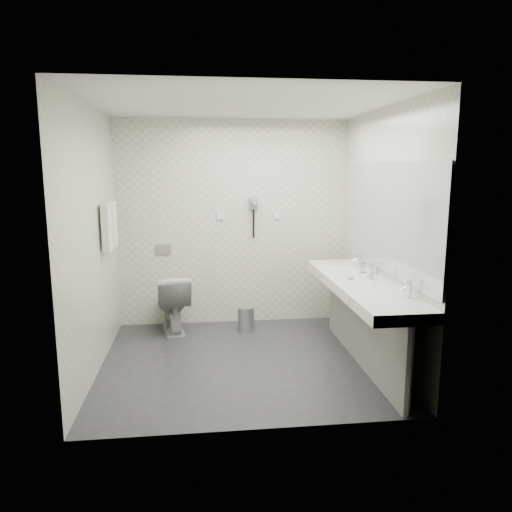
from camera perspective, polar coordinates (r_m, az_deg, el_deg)
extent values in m
plane|color=#27272C|center=(4.97, -1.55, -12.35)|extent=(2.80, 2.80, 0.00)
plane|color=silver|center=(4.62, -1.71, 17.58)|extent=(2.80, 2.80, 0.00)
plane|color=beige|center=(5.92, -2.75, 3.86)|extent=(2.80, 0.00, 2.80)
plane|color=beige|center=(3.36, 0.35, -1.10)|extent=(2.80, 0.00, 2.80)
plane|color=beige|center=(4.72, -18.81, 1.67)|extent=(0.00, 2.60, 2.60)
plane|color=beige|center=(4.96, 14.72, 2.27)|extent=(0.00, 2.60, 2.60)
cube|color=silver|center=(4.76, 12.26, -3.47)|extent=(0.55, 2.20, 0.10)
cube|color=gray|center=(4.89, 12.35, -8.30)|extent=(0.03, 2.15, 0.75)
cylinder|color=silver|center=(4.00, 17.72, -12.87)|extent=(0.06, 0.06, 0.75)
cylinder|color=silver|center=(5.84, 9.32, -5.10)|extent=(0.06, 0.06, 0.75)
cube|color=#B2BCC6|center=(4.74, 15.54, 4.32)|extent=(0.02, 2.20, 1.05)
ellipsoid|color=silver|center=(4.16, 15.17, -5.08)|extent=(0.40, 0.31, 0.05)
ellipsoid|color=silver|center=(5.36, 10.04, -1.47)|extent=(0.40, 0.31, 0.05)
cylinder|color=silver|center=(4.22, 17.70, -3.76)|extent=(0.04, 0.04, 0.15)
cylinder|color=silver|center=(5.40, 12.05, -0.48)|extent=(0.04, 0.04, 0.15)
imported|color=beige|center=(4.84, 13.33, -1.95)|extent=(0.07, 0.07, 0.12)
imported|color=beige|center=(4.77, 11.16, -2.25)|extent=(0.09, 0.09, 0.08)
cylinder|color=silver|center=(5.08, 13.78, -1.48)|extent=(0.08, 0.08, 0.11)
cylinder|color=silver|center=(5.12, 12.57, -1.38)|extent=(0.06, 0.06, 0.10)
imported|color=silver|center=(5.82, -9.89, -5.48)|extent=(0.50, 0.74, 0.69)
cube|color=#B2B5BA|center=(5.95, -10.91, 0.80)|extent=(0.18, 0.02, 0.12)
cylinder|color=#B2B5BA|center=(5.79, -1.20, -7.54)|extent=(0.23, 0.23, 0.28)
cylinder|color=#B2B5BA|center=(5.75, -1.20, -6.14)|extent=(0.20, 0.20, 0.02)
cylinder|color=silver|center=(5.22, -17.22, 5.85)|extent=(0.02, 0.62, 0.02)
cube|color=silver|center=(5.10, -17.26, 3.27)|extent=(0.07, 0.24, 0.48)
cube|color=silver|center=(5.37, -16.73, 3.63)|extent=(0.07, 0.24, 0.48)
cube|color=gray|center=(5.89, -0.31, 6.28)|extent=(0.10, 0.04, 0.14)
cylinder|color=gray|center=(5.82, -0.23, 6.53)|extent=(0.08, 0.14, 0.08)
cylinder|color=black|center=(5.90, -0.29, 3.85)|extent=(0.02, 0.02, 0.35)
cube|color=silver|center=(5.89, -4.21, 4.79)|extent=(0.09, 0.02, 0.09)
cube|color=silver|center=(5.96, 2.55, 4.87)|extent=(0.09, 0.02, 0.09)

